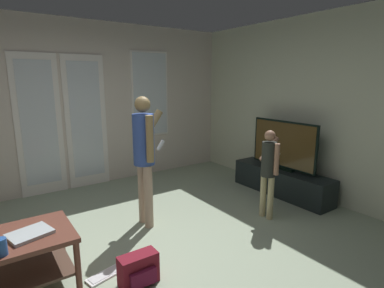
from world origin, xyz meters
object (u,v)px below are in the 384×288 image
coffee_table (17,252)px  flat_screen_tv (284,145)px  person_child (269,166)px  laptop_closed (30,234)px  tv_stand (281,182)px  cup_near_edge (1,247)px  person_adult (145,150)px  loose_keyboard (110,272)px  backpack (139,270)px

coffee_table → flat_screen_tv: (3.56, 0.21, 0.41)m
person_child → laptop_closed: (-2.65, 0.17, -0.16)m
tv_stand → cup_near_edge: cup_near_edge is taller
person_child → laptop_closed: bearing=176.3°
flat_screen_tv → laptop_closed: flat_screen_tv is taller
person_adult → cup_near_edge: (-1.52, -0.75, -0.36)m
loose_keyboard → cup_near_edge: cup_near_edge is taller
flat_screen_tv → person_child: (-0.81, -0.42, -0.09)m
coffee_table → laptop_closed: bearing=-21.1°
person_adult → loose_keyboard: bearing=-136.4°
person_child → cup_near_edge: size_ratio=8.76×
backpack → loose_keyboard: (-0.16, 0.28, -0.12)m
flat_screen_tv → backpack: flat_screen_tv is taller
person_child → loose_keyboard: size_ratio=2.47×
tv_stand → backpack: tv_stand is taller
loose_keyboard → laptop_closed: (-0.59, 0.15, 0.50)m
person_adult → loose_keyboard: size_ratio=3.38×
flat_screen_tv → backpack: bearing=-165.9°
coffee_table → cup_near_edge: (-0.10, -0.25, 0.20)m
person_adult → loose_keyboard: (-0.73, -0.69, -0.92)m
person_child → person_adult: bearing=151.8°
flat_screen_tv → cup_near_edge: size_ratio=8.67×
coffee_table → backpack: bearing=-29.2°
flat_screen_tv → person_child: flat_screen_tv is taller
person_child → backpack: (-1.91, -0.26, -0.54)m
coffee_table → person_child: 2.78m
person_child → backpack: 2.00m
person_adult → laptop_closed: size_ratio=4.98×
tv_stand → backpack: 2.80m
loose_keyboard → laptop_closed: laptop_closed is taller
flat_screen_tv → coffee_table: bearing=-176.6°
tv_stand → loose_keyboard: size_ratio=3.52×
person_adult → loose_keyboard: person_adult is taller
coffee_table → flat_screen_tv: size_ratio=0.77×
tv_stand → cup_near_edge: 3.71m
backpack → cup_near_edge: bearing=166.9°
flat_screen_tv → person_adult: person_adult is taller
flat_screen_tv → loose_keyboard: 3.00m
backpack → cup_near_edge: 1.06m
tv_stand → laptop_closed: size_ratio=5.18×
loose_keyboard → cup_near_edge: bearing=-175.4°
flat_screen_tv → tv_stand: bearing=-65.0°
coffee_table → backpack: 0.99m
tv_stand → cup_near_edge: size_ratio=12.47×
flat_screen_tv → backpack: (-2.71, -0.68, -0.64)m
cup_near_edge → coffee_table: bearing=67.6°
person_adult → backpack: size_ratio=4.63×
coffee_table → backpack: coffee_table is taller
tv_stand → loose_keyboard: 2.91m
person_adult → cup_near_edge: 1.73m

